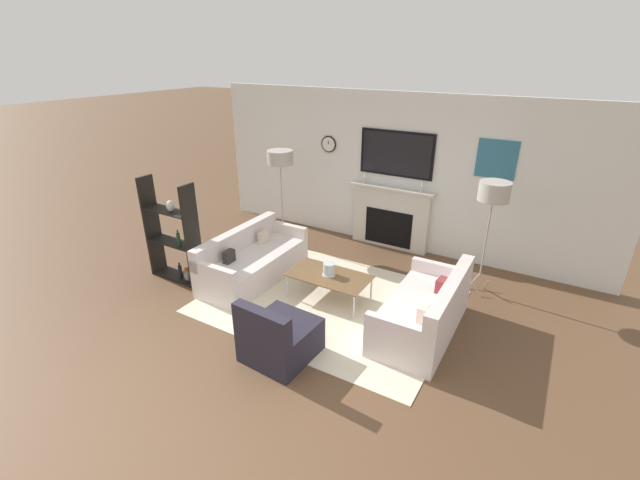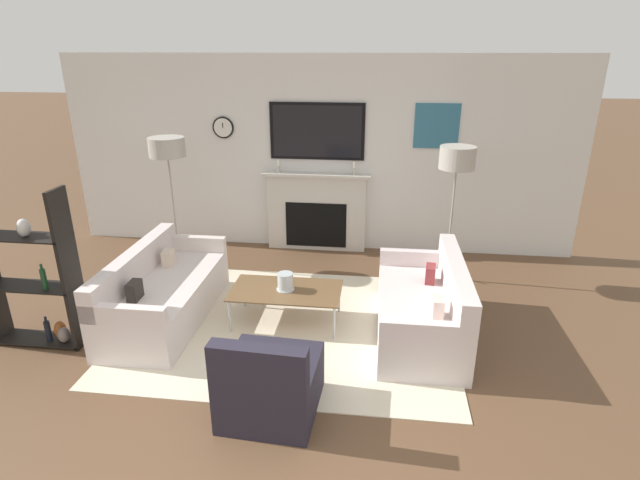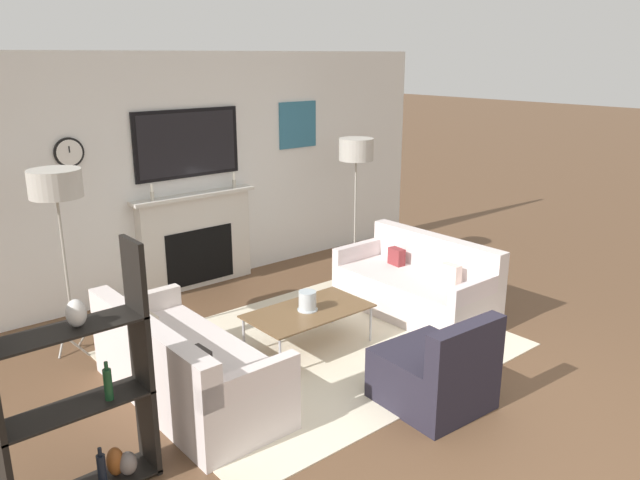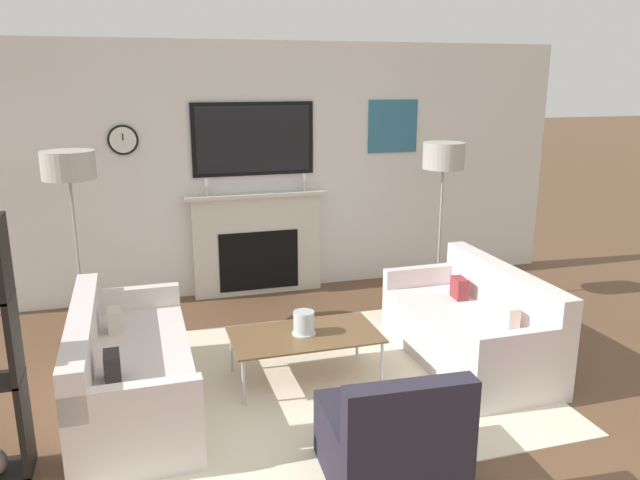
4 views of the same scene
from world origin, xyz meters
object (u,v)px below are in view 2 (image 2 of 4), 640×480
Objects in this scene: couch_left at (163,295)px; coffee_table at (286,292)px; floor_lamp_right at (457,160)px; shelf_unit at (32,278)px; hurricane_candle at (285,283)px; floor_lamp_left at (167,149)px; armchair at (270,384)px; couch_right at (424,310)px.

couch_left is 1.34m from coffee_table.
floor_lamp_right is 4.67m from shelf_unit.
shelf_unit is (-2.32, -0.68, 0.23)m from hurricane_candle.
hurricane_candle is 0.11× the size of floor_lamp_left.
armchair is 1.42m from coffee_table.
couch_right is 1.07× the size of shelf_unit.
floor_lamp_left is at bearing 142.92° from hurricane_candle.
coffee_table is 0.10m from hurricane_candle.
armchair is 0.70× the size of coffee_table.
floor_lamp_left is 3.54m from floor_lamp_right.
hurricane_candle is 0.12× the size of shelf_unit.
coffee_table is (1.33, 0.08, 0.08)m from couch_left.
couch_left is 1.10× the size of couch_right.
shelf_unit reaches higher than couch_right.
armchair reaches higher than coffee_table.
coffee_table is 0.68× the size of floor_lamp_right.
couch_left is 3.66m from floor_lamp_right.
floor_lamp_right reaches higher than hurricane_candle.
couch_right is at bearing 45.91° from armchair.
armchair is 0.50× the size of shelf_unit.
hurricane_candle is (-1.44, 0.08, 0.18)m from couch_right.
hurricane_candle is at bearing -144.49° from floor_lamp_right.
floor_lamp_left is at bearing 124.38° from armchair.
shelf_unit is at bearing 163.36° from armchair.
armchair is at bearing -134.09° from couch_right.
hurricane_candle is 2.43m from shelf_unit.
armchair is at bearing -121.69° from floor_lamp_right.
armchair is at bearing -16.64° from shelf_unit.
shelf_unit is at bearing -163.82° from coffee_table.
couch_right is at bearing -3.28° from hurricane_candle.
hurricane_candle is at bearing 95.69° from armchair.
shelf_unit reaches higher than hurricane_candle.
coffee_table is at bearing -49.98° from hurricane_candle.
coffee_table is 2.48m from floor_lamp_left.
shelf_unit is at bearing -154.45° from floor_lamp_right.
armchair is 1.44m from hurricane_candle.
shelf_unit is at bearing -107.00° from floor_lamp_left.
shelf_unit is (-1.00, -0.60, 0.42)m from couch_left.
hurricane_candle is (-0.14, 1.42, 0.20)m from armchair.
floor_lamp_right reaches higher than couch_right.
armchair is (-1.29, -1.34, -0.02)m from couch_right.
floor_lamp_right is (3.15, 1.38, 1.26)m from couch_left.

